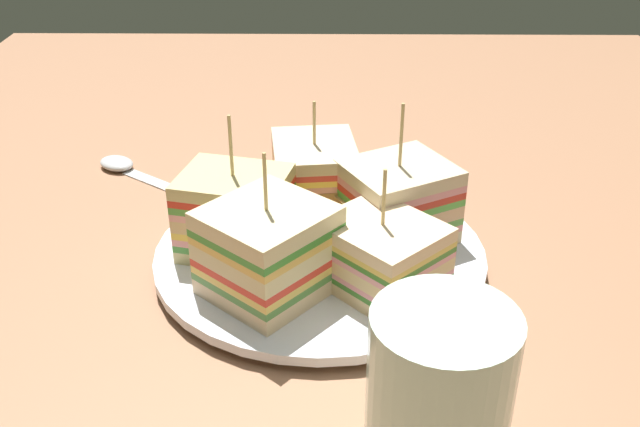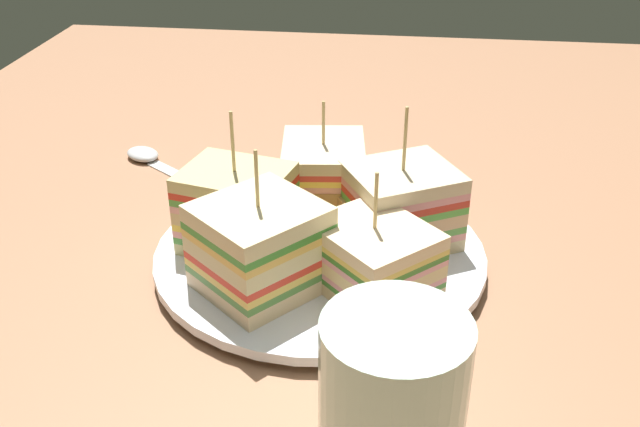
# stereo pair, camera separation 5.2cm
# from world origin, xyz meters

# --- Properties ---
(ground_plane) EXTENTS (1.24, 0.93, 0.02)m
(ground_plane) POSITION_xyz_m (0.00, 0.00, -0.01)
(ground_plane) COLOR #A06E4E
(plate) EXTENTS (0.24, 0.24, 0.01)m
(plate) POSITION_xyz_m (0.00, 0.00, 0.01)
(plate) COLOR white
(plate) RESTS_ON ground_plane
(sandwich_wedge_0) EXTENTS (0.10, 0.10, 0.09)m
(sandwich_wedge_0) POSITION_xyz_m (0.04, 0.04, 0.04)
(sandwich_wedge_0) COLOR beige
(sandwich_wedge_0) RESTS_ON plate
(sandwich_wedge_1) EXTENTS (0.09, 0.10, 0.11)m
(sandwich_wedge_1) POSITION_xyz_m (-0.02, 0.06, 0.04)
(sandwich_wedge_1) COLOR beige
(sandwich_wedge_1) RESTS_ON plate
(sandwich_wedge_2) EXTENTS (0.08, 0.07, 0.09)m
(sandwich_wedge_2) POSITION_xyz_m (-0.06, -0.00, 0.04)
(sandwich_wedge_2) COLOR beige
(sandwich_wedge_2) RESTS_ON plate
(sandwich_wedge_3) EXTENTS (0.07, 0.09, 0.10)m
(sandwich_wedge_3) POSITION_xyz_m (-0.00, -0.06, 0.04)
(sandwich_wedge_3) COLOR beige
(sandwich_wedge_3) RESTS_ON plate
(sandwich_wedge_4) EXTENTS (0.10, 0.10, 0.10)m
(sandwich_wedge_4) POSITION_xyz_m (0.05, -0.03, 0.04)
(sandwich_wedge_4) COLOR beige
(sandwich_wedge_4) RESTS_ON plate
(chip_pile) EXTENTS (0.07, 0.08, 0.01)m
(chip_pile) POSITION_xyz_m (0.01, 0.00, 0.02)
(chip_pile) COLOR #EECF6A
(chip_pile) RESTS_ON plate
(spoon) EXTENTS (0.10, 0.13, 0.01)m
(spoon) POSITION_xyz_m (-0.15, -0.18, 0.00)
(spoon) COLOR silver
(spoon) RESTS_ON ground_plane
(drinking_glass) EXTENTS (0.07, 0.07, 0.10)m
(drinking_glass) POSITION_xyz_m (0.19, 0.06, 0.04)
(drinking_glass) COLOR silver
(drinking_glass) RESTS_ON ground_plane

